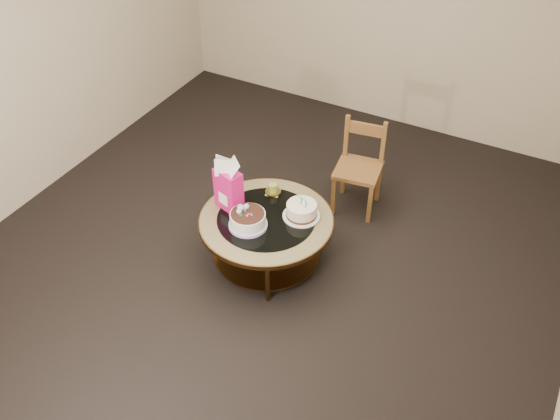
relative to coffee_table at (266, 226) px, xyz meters
The scene contains 8 objects.
ground 0.38m from the coffee_table, 164.05° to the left, with size 5.00×5.00×0.00m, color black.
room_walls 1.16m from the coffee_table, 164.05° to the left, with size 4.52×5.02×2.61m.
coffee_table is the anchor object (origin of this frame).
decorated_cake 0.21m from the coffee_table, 118.44° to the right, with size 0.29×0.29×0.17m.
cream_cake 0.30m from the coffee_table, 32.57° to the left, with size 0.28×0.28×0.18m.
gift_bag 0.43m from the coffee_table, behind, with size 0.24×0.20×0.43m.
pillar_candle 0.33m from the coffee_table, 108.96° to the left, with size 0.12×0.12×0.09m.
dining_chair 1.06m from the coffee_table, 71.46° to the left, with size 0.42×0.42×0.80m.
Camera 1 is at (1.76, -3.08, 3.48)m, focal length 40.00 mm.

